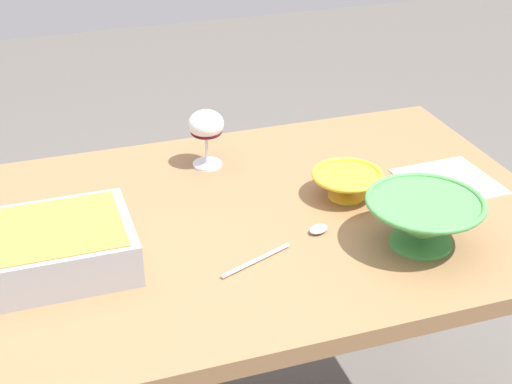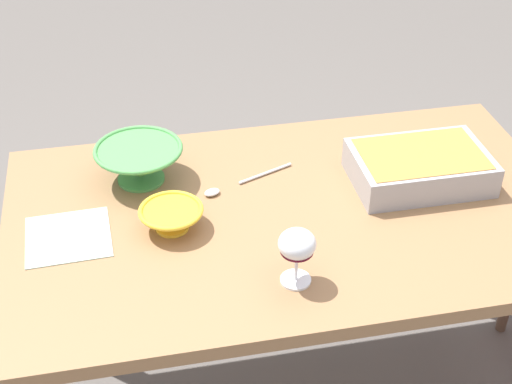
# 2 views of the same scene
# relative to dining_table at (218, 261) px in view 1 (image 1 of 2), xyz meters

# --- Properties ---
(dining_table) EXTENTS (1.48, 0.87, 0.77)m
(dining_table) POSITION_rel_dining_table_xyz_m (0.00, 0.00, 0.00)
(dining_table) COLOR olive
(dining_table) RESTS_ON ground_plane
(wine_glass) EXTENTS (0.09, 0.09, 0.14)m
(wine_glass) POSITION_rel_dining_table_xyz_m (0.05, 0.27, 0.20)
(wine_glass) COLOR white
(wine_glass) RESTS_ON dining_table
(casserole_dish) EXTENTS (0.36, 0.24, 0.09)m
(casserole_dish) POSITION_rel_dining_table_xyz_m (-0.38, -0.06, 0.15)
(casserole_dish) COLOR #99999E
(casserole_dish) RESTS_ON dining_table
(mixing_bowl) EXTENTS (0.16, 0.16, 0.06)m
(mixing_bowl) POSITION_rel_dining_table_xyz_m (0.31, 0.01, 0.14)
(mixing_bowl) COLOR yellow
(mixing_bowl) RESTS_ON dining_table
(small_bowl) EXTENTS (0.24, 0.24, 0.11)m
(small_bowl) POSITION_rel_dining_table_xyz_m (0.37, -0.22, 0.16)
(small_bowl) COLOR #4C994C
(small_bowl) RESTS_ON dining_table
(serving_spoon) EXTENTS (0.27, 0.12, 0.01)m
(serving_spoon) POSITION_rel_dining_table_xyz_m (0.13, -0.13, 0.11)
(serving_spoon) COLOR silver
(serving_spoon) RESTS_ON dining_table
(napkin) EXTENTS (0.22, 0.21, 0.00)m
(napkin) POSITION_rel_dining_table_xyz_m (0.57, -0.00, 0.10)
(napkin) COLOR #B2CCB7
(napkin) RESTS_ON dining_table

